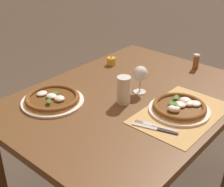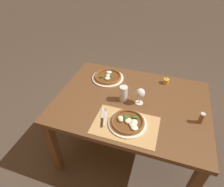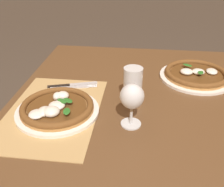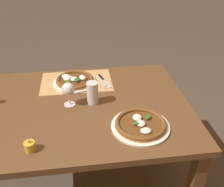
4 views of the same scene
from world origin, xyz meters
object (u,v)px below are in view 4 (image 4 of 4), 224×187
Objects in this scene: pint_glass at (93,93)px; votive_candle at (30,147)px; fork at (102,82)px; knife at (104,81)px; pizza_far at (141,124)px; wine_glass at (68,90)px; pizza_near at (75,80)px.

votive_candle is (0.34, 0.38, -0.05)m from pint_glass.
knife is at bearing -151.97° from fork.
pizza_far is 0.56m from knife.
wine_glass is at bearing 1.46° from pint_glass.
wine_glass is (0.04, 0.27, 0.08)m from pizza_near.
pizza_far is 0.59m from votive_candle.
votive_candle is at bearing 48.28° from pint_glass.
votive_candle is (0.23, 0.65, 0.00)m from pizza_near.
pizza_near is at bearing -4.27° from fork.
pizza_far reaches higher than knife.
pizza_near is 1.44× the size of knife.
votive_candle reaches higher than pizza_far.
knife is (-0.25, -0.27, -0.10)m from wine_glass.
wine_glass reaches higher than knife.
pint_glass is 0.51m from votive_candle.
knife is at bearing 178.96° from pizza_near.
pizza_near is 0.65m from pizza_far.
pizza_near is 0.29m from pint_glass.
fork is 0.76m from votive_candle.
wine_glass reaches higher than votive_candle.
pint_glass reaches higher than votive_candle.
wine_glass reaches higher than fork.
knife is 2.92× the size of votive_candle.
knife is at bearing -111.28° from pint_glass.
pizza_far is 0.37m from pint_glass.
votive_candle reaches higher than fork.
pizza_near is 0.19m from fork.
pint_glass reaches higher than pizza_near.
pint_glass reaches higher than pizza_far.
fork is at bearing -73.21° from pizza_far.
fork is at bearing -131.74° from wine_glass.
fork is at bearing 28.03° from knife.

